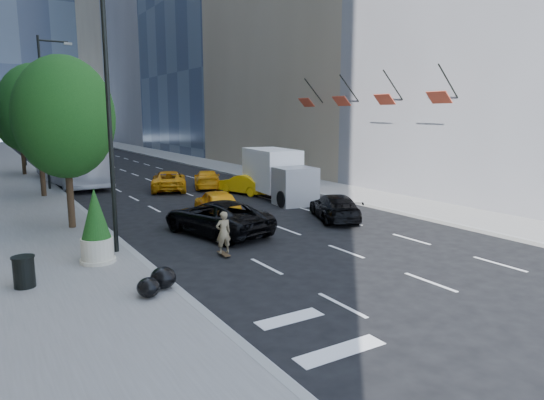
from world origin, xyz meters
TOP-DOWN VIEW (x-y plane):
  - ground at (0.00, 0.00)m, footprint 160.00×160.00m
  - sidewalk_left at (-9.00, 30.00)m, footprint 6.00×120.00m
  - sidewalk_right at (10.00, 30.00)m, footprint 4.00×120.00m
  - tower_right_far at (22.00, 98.00)m, footprint 20.00×24.00m
  - lamp_near at (-6.32, 4.00)m, footprint 2.13×0.22m
  - lamp_far at (-6.32, 22.00)m, footprint 2.13×0.22m
  - tree_near at (-7.20, 9.00)m, footprint 4.20×4.20m
  - tree_mid at (-7.20, 19.00)m, footprint 4.50×4.50m
  - tree_far at (-7.20, 32.00)m, footprint 3.90×3.90m
  - traffic_signal at (-6.40, 40.00)m, footprint 2.48×0.53m
  - facade_flags at (10.64, 10.00)m, footprint 1.85×13.30m
  - skateboarder at (-3.20, 1.86)m, footprint 0.59×0.40m
  - black_sedan_lincoln at (-2.00, 5.00)m, footprint 3.71×5.78m
  - black_sedan_mercedes at (4.20, 4.68)m, footprint 3.40×4.74m
  - taxi_a at (-0.44, 8.32)m, footprint 2.39×4.38m
  - taxi_b at (4.20, 14.00)m, footprint 2.37×4.13m
  - taxi_c at (0.50, 18.00)m, footprint 3.77×5.31m
  - taxi_d at (3.15, 17.58)m, footprint 3.24×4.69m
  - city_bus at (-4.64, 24.58)m, footprint 3.62×11.57m
  - box_truck at (5.03, 11.28)m, footprint 2.94×6.48m
  - trash_can at (-9.72, 1.58)m, footprint 0.59×0.59m
  - planter_shrub at (-7.37, 3.00)m, footprint 1.06×1.06m
  - garbage_bags at (-6.54, -0.78)m, footprint 1.26×1.21m

SIDE VIEW (x-z plane):
  - ground at x=0.00m, z-range 0.00..0.00m
  - sidewalk_left at x=-9.00m, z-range 0.00..0.15m
  - sidewalk_right at x=10.00m, z-range 0.00..0.15m
  - garbage_bags at x=-6.54m, z-range 0.13..0.76m
  - trash_can at x=-9.72m, z-range 0.15..1.04m
  - taxi_d at x=3.15m, z-range 0.00..1.26m
  - black_sedan_mercedes at x=4.20m, z-range 0.00..1.27m
  - taxi_b at x=4.20m, z-range 0.00..1.29m
  - taxi_c at x=0.50m, z-range 0.00..1.34m
  - taxi_a at x=-0.44m, z-range 0.00..1.41m
  - black_sedan_lincoln at x=-2.00m, z-range 0.00..1.48m
  - skateboarder at x=-3.20m, z-range 0.00..1.56m
  - planter_shrub at x=-7.37m, z-range 0.09..2.64m
  - box_truck at x=5.03m, z-range 0.03..3.02m
  - city_bus at x=-4.64m, z-range 0.00..3.17m
  - traffic_signal at x=-6.40m, z-range 1.63..6.83m
  - tree_far at x=-7.20m, z-range 1.16..8.09m
  - tree_near at x=-7.20m, z-range 1.24..8.70m
  - tree_mid at x=-7.20m, z-range 1.32..9.31m
  - lamp_near at x=-6.32m, z-range 0.81..10.81m
  - lamp_far at x=-6.32m, z-range 0.81..10.81m
  - facade_flags at x=10.64m, z-range 5.16..7.21m
  - tower_right_far at x=22.00m, z-range 0.00..50.00m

